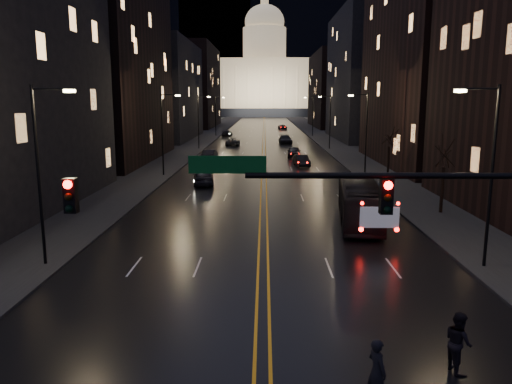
{
  "coord_description": "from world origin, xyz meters",
  "views": [
    {
      "loc": [
        0.04,
        -13.91,
        8.31
      ],
      "look_at": [
        -0.41,
        13.21,
        3.26
      ],
      "focal_mm": 35.0,
      "sensor_mm": 36.0,
      "label": 1
    }
  ],
  "objects_px": {
    "pedestrian_b": "(458,342)",
    "traffic_signal": "(470,214)",
    "pedestrian_a": "(377,371)",
    "bus": "(359,202)",
    "oncoming_car_a": "(204,176)",
    "receding_car_a": "(302,161)",
    "oncoming_car_b": "(210,155)"
  },
  "relations": [
    {
      "from": "pedestrian_a",
      "to": "receding_car_a",
      "type": "bearing_deg",
      "value": -26.61
    },
    {
      "from": "traffic_signal",
      "to": "bus",
      "type": "relative_size",
      "value": 1.64
    },
    {
      "from": "oncoming_car_a",
      "to": "pedestrian_b",
      "type": "distance_m",
      "value": 36.27
    },
    {
      "from": "oncoming_car_b",
      "to": "pedestrian_b",
      "type": "bearing_deg",
      "value": 105.86
    },
    {
      "from": "bus",
      "to": "oncoming_car_a",
      "type": "relative_size",
      "value": 2.18
    },
    {
      "from": "receding_car_a",
      "to": "oncoming_car_a",
      "type": "bearing_deg",
      "value": -134.59
    },
    {
      "from": "pedestrian_b",
      "to": "traffic_signal",
      "type": "bearing_deg",
      "value": 154.41
    },
    {
      "from": "bus",
      "to": "pedestrian_a",
      "type": "xyz_separation_m",
      "value": [
        -3.36,
        -20.66,
        -0.53
      ]
    },
    {
      "from": "oncoming_car_a",
      "to": "receding_car_a",
      "type": "distance_m",
      "value": 17.55
    },
    {
      "from": "oncoming_car_b",
      "to": "pedestrian_a",
      "type": "bearing_deg",
      "value": 102.62
    },
    {
      "from": "traffic_signal",
      "to": "receding_car_a",
      "type": "height_order",
      "value": "traffic_signal"
    },
    {
      "from": "receding_car_a",
      "to": "pedestrian_b",
      "type": "height_order",
      "value": "pedestrian_b"
    },
    {
      "from": "pedestrian_a",
      "to": "bus",
      "type": "bearing_deg",
      "value": -34.02
    },
    {
      "from": "traffic_signal",
      "to": "oncoming_car_b",
      "type": "relative_size",
      "value": 3.65
    },
    {
      "from": "bus",
      "to": "receding_car_a",
      "type": "relative_size",
      "value": 2.42
    },
    {
      "from": "receding_car_a",
      "to": "pedestrian_a",
      "type": "distance_m",
      "value": 49.85
    },
    {
      "from": "oncoming_car_b",
      "to": "bus",
      "type": "bearing_deg",
      "value": 113.66
    },
    {
      "from": "pedestrian_a",
      "to": "oncoming_car_a",
      "type": "bearing_deg",
      "value": -10.56
    },
    {
      "from": "pedestrian_b",
      "to": "oncoming_car_a",
      "type": "bearing_deg",
      "value": 10.25
    },
    {
      "from": "traffic_signal",
      "to": "receding_car_a",
      "type": "relative_size",
      "value": 3.98
    },
    {
      "from": "bus",
      "to": "pedestrian_b",
      "type": "height_order",
      "value": "bus"
    },
    {
      "from": "bus",
      "to": "pedestrian_b",
      "type": "distance_m",
      "value": 19.0
    },
    {
      "from": "traffic_signal",
      "to": "pedestrian_b",
      "type": "bearing_deg",
      "value": 73.45
    },
    {
      "from": "oncoming_car_a",
      "to": "oncoming_car_b",
      "type": "bearing_deg",
      "value": -92.49
    },
    {
      "from": "oncoming_car_a",
      "to": "pedestrian_b",
      "type": "bearing_deg",
      "value": 102.5
    },
    {
      "from": "receding_car_a",
      "to": "pedestrian_a",
      "type": "height_order",
      "value": "pedestrian_a"
    },
    {
      "from": "oncoming_car_a",
      "to": "pedestrian_a",
      "type": "relative_size",
      "value": 2.57
    },
    {
      "from": "bus",
      "to": "oncoming_car_a",
      "type": "xyz_separation_m",
      "value": [
        -12.47,
        15.25,
        -0.64
      ]
    },
    {
      "from": "receding_car_a",
      "to": "pedestrian_a",
      "type": "relative_size",
      "value": 2.31
    },
    {
      "from": "oncoming_car_b",
      "to": "receding_car_a",
      "type": "height_order",
      "value": "oncoming_car_b"
    },
    {
      "from": "traffic_signal",
      "to": "pedestrian_b",
      "type": "relative_size",
      "value": 8.93
    },
    {
      "from": "traffic_signal",
      "to": "pedestrian_a",
      "type": "height_order",
      "value": "traffic_signal"
    }
  ]
}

